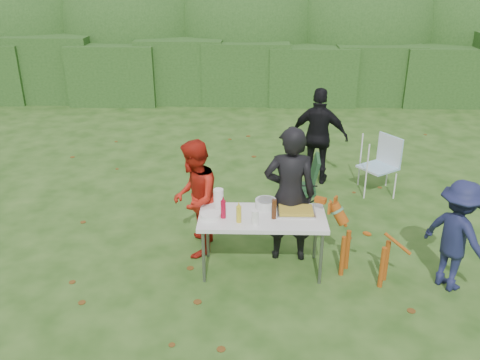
{
  "coord_description": "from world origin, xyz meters",
  "views": [
    {
      "loc": [
        0.18,
        -5.3,
        3.53
      ],
      "look_at": [
        0.04,
        0.46,
        1.0
      ],
      "focal_mm": 38.0,
      "sensor_mm": 36.0,
      "label": 1
    }
  ],
  "objects_px": {
    "camping_chair": "(299,185)",
    "mustard_bottle": "(239,214)",
    "beer_bottle": "(274,209)",
    "paper_towel_roll": "(219,199)",
    "folding_table": "(262,220)",
    "child": "(457,236)",
    "ketchup_bottle": "(223,209)",
    "person_black_puffy": "(319,137)",
    "dog": "(366,244)",
    "lawn_chair": "(378,165)",
    "person_cook": "(290,195)",
    "person_red_jacket": "(195,199)"
  },
  "relations": [
    {
      "from": "person_cook",
      "to": "mustard_bottle",
      "type": "xyz_separation_m",
      "value": [
        -0.61,
        -0.46,
        -0.03
      ]
    },
    {
      "from": "lawn_chair",
      "to": "mustard_bottle",
      "type": "height_order",
      "value": "mustard_bottle"
    },
    {
      "from": "mustard_bottle",
      "to": "person_cook",
      "type": "bearing_deg",
      "value": 37.16
    },
    {
      "from": "camping_chair",
      "to": "ketchup_bottle",
      "type": "height_order",
      "value": "ketchup_bottle"
    },
    {
      "from": "person_red_jacket",
      "to": "dog",
      "type": "height_order",
      "value": "person_red_jacket"
    },
    {
      "from": "person_black_puffy",
      "to": "folding_table",
      "type": "bearing_deg",
      "value": 85.48
    },
    {
      "from": "child",
      "to": "dog",
      "type": "bearing_deg",
      "value": 48.68
    },
    {
      "from": "person_red_jacket",
      "to": "child",
      "type": "relative_size",
      "value": 1.14
    },
    {
      "from": "dog",
      "to": "ketchup_bottle",
      "type": "distance_m",
      "value": 1.72
    },
    {
      "from": "child",
      "to": "beer_bottle",
      "type": "bearing_deg",
      "value": 50.9
    },
    {
      "from": "folding_table",
      "to": "paper_towel_roll",
      "type": "height_order",
      "value": "paper_towel_roll"
    },
    {
      "from": "person_red_jacket",
      "to": "dog",
      "type": "relative_size",
      "value": 1.59
    },
    {
      "from": "folding_table",
      "to": "child",
      "type": "distance_m",
      "value": 2.2
    },
    {
      "from": "person_red_jacket",
      "to": "child",
      "type": "height_order",
      "value": "person_red_jacket"
    },
    {
      "from": "beer_bottle",
      "to": "lawn_chair",
      "type": "bearing_deg",
      "value": 53.28
    },
    {
      "from": "camping_chair",
      "to": "paper_towel_roll",
      "type": "xyz_separation_m",
      "value": [
        -1.09,
        -1.33,
        0.41
      ]
    },
    {
      "from": "person_red_jacket",
      "to": "camping_chair",
      "type": "distance_m",
      "value": 1.81
    },
    {
      "from": "mustard_bottle",
      "to": "ketchup_bottle",
      "type": "relative_size",
      "value": 0.91
    },
    {
      "from": "child",
      "to": "beer_bottle",
      "type": "distance_m",
      "value": 2.07
    },
    {
      "from": "paper_towel_roll",
      "to": "mustard_bottle",
      "type": "bearing_deg",
      "value": -52.3
    },
    {
      "from": "beer_bottle",
      "to": "paper_towel_roll",
      "type": "height_order",
      "value": "paper_towel_roll"
    },
    {
      "from": "ketchup_bottle",
      "to": "paper_towel_roll",
      "type": "xyz_separation_m",
      "value": [
        -0.07,
        0.23,
        0.02
      ]
    },
    {
      "from": "person_black_puffy",
      "to": "person_cook",
      "type": "bearing_deg",
      "value": 90.37
    },
    {
      "from": "person_cook",
      "to": "beer_bottle",
      "type": "distance_m",
      "value": 0.41
    },
    {
      "from": "camping_chair",
      "to": "mustard_bottle",
      "type": "bearing_deg",
      "value": 66.75
    },
    {
      "from": "lawn_chair",
      "to": "beer_bottle",
      "type": "bearing_deg",
      "value": 19.26
    },
    {
      "from": "folding_table",
      "to": "ketchup_bottle",
      "type": "height_order",
      "value": "ketchup_bottle"
    },
    {
      "from": "mustard_bottle",
      "to": "person_black_puffy",
      "type": "bearing_deg",
      "value": 66.4
    },
    {
      "from": "folding_table",
      "to": "paper_towel_roll",
      "type": "bearing_deg",
      "value": 162.11
    },
    {
      "from": "child",
      "to": "lawn_chair",
      "type": "relative_size",
      "value": 1.42
    },
    {
      "from": "child",
      "to": "ketchup_bottle",
      "type": "height_order",
      "value": "child"
    },
    {
      "from": "lawn_chair",
      "to": "mustard_bottle",
      "type": "distance_m",
      "value": 3.31
    },
    {
      "from": "folding_table",
      "to": "dog",
      "type": "relative_size",
      "value": 1.57
    },
    {
      "from": "person_black_puffy",
      "to": "beer_bottle",
      "type": "bearing_deg",
      "value": 88.35
    },
    {
      "from": "person_cook",
      "to": "ketchup_bottle",
      "type": "bearing_deg",
      "value": 25.28
    },
    {
      "from": "person_cook",
      "to": "child",
      "type": "height_order",
      "value": "person_cook"
    },
    {
      "from": "person_black_puffy",
      "to": "paper_towel_roll",
      "type": "height_order",
      "value": "person_black_puffy"
    },
    {
      "from": "folding_table",
      "to": "ketchup_bottle",
      "type": "relative_size",
      "value": 6.82
    },
    {
      "from": "child",
      "to": "ketchup_bottle",
      "type": "xyz_separation_m",
      "value": [
        -2.64,
        0.23,
        0.19
      ]
    },
    {
      "from": "camping_chair",
      "to": "folding_table",
      "type": "bearing_deg",
      "value": 72.98
    },
    {
      "from": "mustard_bottle",
      "to": "paper_towel_roll",
      "type": "distance_m",
      "value": 0.41
    },
    {
      "from": "person_black_puffy",
      "to": "beer_bottle",
      "type": "relative_size",
      "value": 6.77
    },
    {
      "from": "folding_table",
      "to": "beer_bottle",
      "type": "distance_m",
      "value": 0.23
    },
    {
      "from": "lawn_chair",
      "to": "beer_bottle",
      "type": "height_order",
      "value": "beer_bottle"
    },
    {
      "from": "mustard_bottle",
      "to": "paper_towel_roll",
      "type": "bearing_deg",
      "value": 127.7
    },
    {
      "from": "lawn_chair",
      "to": "person_red_jacket",
      "type": "bearing_deg",
      "value": 0.81
    },
    {
      "from": "folding_table",
      "to": "camping_chair",
      "type": "relative_size",
      "value": 1.63
    },
    {
      "from": "person_black_puffy",
      "to": "lawn_chair",
      "type": "xyz_separation_m",
      "value": [
        0.93,
        -0.39,
        -0.34
      ]
    },
    {
      "from": "mustard_bottle",
      "to": "beer_bottle",
      "type": "height_order",
      "value": "beer_bottle"
    },
    {
      "from": "child",
      "to": "mustard_bottle",
      "type": "height_order",
      "value": "child"
    }
  ]
}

